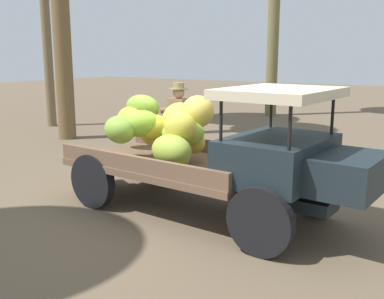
# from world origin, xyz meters

# --- Properties ---
(ground_plane) EXTENTS (60.00, 60.00, 0.00)m
(ground_plane) POSITION_xyz_m (0.00, 0.00, 0.00)
(ground_plane) COLOR brown
(truck) EXTENTS (4.54, 1.95, 1.85)m
(truck) POSITION_xyz_m (0.58, -0.11, 0.94)
(truck) COLOR #1C262C
(truck) RESTS_ON ground
(farmer) EXTENTS (0.52, 0.48, 1.74)m
(farmer) POSITION_xyz_m (-1.03, 1.41, 0.99)
(farmer) COLOR #363C4B
(farmer) RESTS_ON ground
(wooden_crate) EXTENTS (0.65, 0.62, 0.45)m
(wooden_crate) POSITION_xyz_m (-1.79, 0.05, 0.22)
(wooden_crate) COLOR olive
(wooden_crate) RESTS_ON ground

